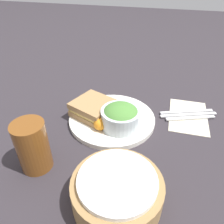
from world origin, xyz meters
TOP-DOWN VIEW (x-y plane):
  - ground_plane at (0.00, 0.00)m, footprint 4.00×4.00m
  - plate at (0.00, 0.00)m, footprint 0.29×0.29m
  - sandwich at (0.06, -0.00)m, footprint 0.16×0.16m
  - salad_bowl at (-0.04, 0.04)m, footprint 0.12×0.12m
  - dressing_cup at (-0.02, -0.06)m, footprint 0.07×0.07m
  - orange_wedge at (0.02, 0.07)m, footprint 0.04×0.04m
  - drink_glass at (0.14, 0.24)m, footprint 0.08×0.08m
  - bread_basket at (-0.09, 0.28)m, footprint 0.20×0.20m
  - napkin at (-0.25, -0.09)m, footprint 0.13×0.20m
  - fork at (-0.24, -0.11)m, footprint 0.18×0.08m
  - knife at (-0.25, -0.09)m, footprint 0.19×0.08m
  - spoon at (-0.26, -0.07)m, footprint 0.16×0.07m

SIDE VIEW (x-z plane):
  - ground_plane at x=0.00m, z-range 0.00..0.00m
  - napkin at x=-0.25m, z-range 0.00..0.00m
  - fork at x=-0.24m, z-range 0.00..0.01m
  - knife at x=-0.25m, z-range 0.00..0.01m
  - spoon at x=-0.26m, z-range 0.00..0.01m
  - plate at x=0.00m, z-range 0.00..0.02m
  - dressing_cup at x=-0.02m, z-range 0.02..0.05m
  - orange_wedge at x=0.02m, z-range 0.02..0.06m
  - bread_basket at x=-0.09m, z-range 0.00..0.08m
  - sandwich at x=0.06m, z-range 0.02..0.06m
  - salad_bowl at x=-0.04m, z-range 0.02..0.09m
  - drink_glass at x=0.14m, z-range 0.00..0.14m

